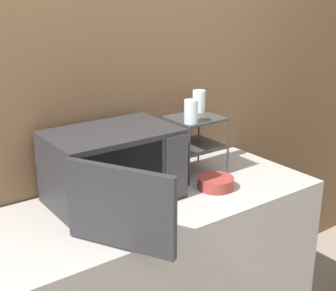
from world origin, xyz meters
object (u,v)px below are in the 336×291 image
(glass_back_right, at_px, (199,101))
(bowl, at_px, (216,183))
(dish_rack, at_px, (194,133))
(glass_front_left, at_px, (191,112))
(microwave, at_px, (113,168))

(glass_back_right, bearing_deg, bowl, -113.79)
(dish_rack, relative_size, bowl, 1.72)
(dish_rack, relative_size, glass_front_left, 2.65)
(glass_front_left, relative_size, glass_back_right, 1.00)
(glass_front_left, distance_m, bowl, 0.36)
(glass_back_right, bearing_deg, dish_rack, -139.47)
(microwave, bearing_deg, bowl, -18.71)
(microwave, xyz_separation_m, glass_front_left, (0.43, -0.01, 0.19))
(glass_front_left, relative_size, bowl, 0.65)
(bowl, bearing_deg, glass_back_right, 66.21)
(microwave, distance_m, glass_front_left, 0.47)
(glass_back_right, xyz_separation_m, bowl, (-0.13, -0.29, -0.33))
(microwave, bearing_deg, glass_back_right, 12.71)
(glass_front_left, height_order, bowl, glass_front_left)
(microwave, xyz_separation_m, bowl, (0.47, -0.16, -0.14))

